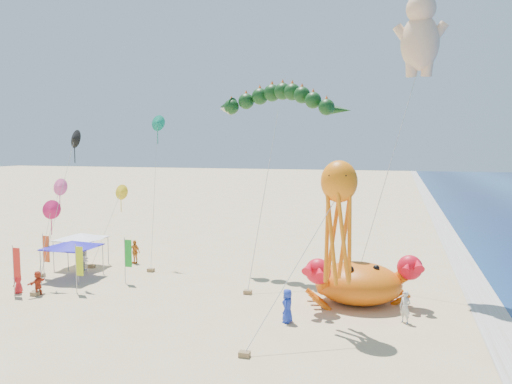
% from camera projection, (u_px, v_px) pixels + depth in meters
% --- Properties ---
extents(ground, '(320.00, 320.00, 0.00)m').
position_uv_depth(ground, '(279.00, 302.00, 30.24)').
color(ground, '#D1B784').
rests_on(ground, ground).
extents(foam_strip, '(320.00, 320.00, 0.00)m').
position_uv_depth(foam_strip, '(494.00, 321.00, 26.97)').
color(foam_strip, silver).
rests_on(foam_strip, ground).
extents(crab_inflatable, '(7.05, 6.09, 3.09)m').
position_uv_depth(crab_inflatable, '(358.00, 282.00, 29.84)').
color(crab_inflatable, '#DA5D0B').
rests_on(crab_inflatable, ground).
extents(dragon_kite, '(10.71, 8.37, 13.62)m').
position_uv_depth(dragon_kite, '(276.00, 104.00, 35.76)').
color(dragon_kite, black).
rests_on(dragon_kite, ground).
extents(cherub_kite, '(5.26, 2.91, 19.46)m').
position_uv_depth(cherub_kite, '(420.00, 32.00, 32.65)').
color(cherub_kite, '#EDBA90').
rests_on(cherub_kite, ground).
extents(octopus_kite, '(4.76, 5.83, 8.75)m').
position_uv_depth(octopus_kite, '(338.00, 212.00, 25.51)').
color(octopus_kite, orange).
rests_on(octopus_kite, ground).
extents(canopy_blue, '(3.58, 3.58, 2.71)m').
position_uv_depth(canopy_blue, '(72.00, 244.00, 35.63)').
color(canopy_blue, gray).
rests_on(canopy_blue, ground).
extents(canopy_white, '(3.45, 3.45, 2.71)m').
position_uv_depth(canopy_white, '(81.00, 236.00, 38.77)').
color(canopy_white, gray).
rests_on(canopy_white, ground).
extents(feather_flags, '(6.95, 4.39, 3.20)m').
position_uv_depth(feather_flags, '(68.00, 258.00, 33.34)').
color(feather_flags, gray).
rests_on(feather_flags, ground).
extents(beachgoers, '(24.64, 10.60, 1.89)m').
position_uv_depth(beachgoers, '(135.00, 276.00, 33.00)').
color(beachgoers, beige).
rests_on(beachgoers, ground).
extents(small_kites, '(7.09, 12.42, 11.96)m').
position_uv_depth(small_kites, '(94.00, 180.00, 37.23)').
color(small_kites, '#D21757').
rests_on(small_kites, ground).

